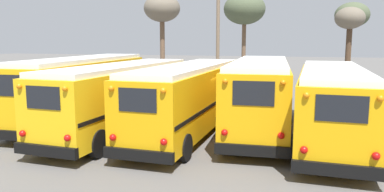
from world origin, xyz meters
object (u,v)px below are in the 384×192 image
object	(u,v)px
utility_pole	(218,34)
bare_tree_2	(244,10)
school_bus_3	(260,93)
bare_tree_3	(162,10)
school_bus_1	(123,95)
bare_tree_0	(352,15)
school_bus_0	(83,87)
bare_tree_1	(350,21)
school_bus_4	(332,101)
school_bus_2	(190,96)

from	to	relation	value
utility_pole	bare_tree_2	xyz separation A→B (m)	(0.48, 10.23, 2.50)
school_bus_3	bare_tree_3	xyz separation A→B (m)	(-9.79, 13.98, 4.86)
school_bus_1	bare_tree_2	xyz separation A→B (m)	(2.11, 22.79, 5.40)
utility_pole	bare_tree_0	distance (m)	15.93
school_bus_3	bare_tree_2	bearing A→B (deg)	100.12
school_bus_0	bare_tree_2	world-z (taller)	bare_tree_2
bare_tree_1	bare_tree_2	bearing A→B (deg)	156.49
bare_tree_0	bare_tree_1	distance (m)	5.67
utility_pole	bare_tree_1	world-z (taller)	utility_pole
school_bus_0	bare_tree_0	size ratio (longest dim) A/B	1.40
school_bus_4	bare_tree_3	world-z (taller)	bare_tree_3
school_bus_2	school_bus_4	world-z (taller)	school_bus_2
utility_pole	bare_tree_0	bearing A→B (deg)	47.92
school_bus_1	bare_tree_0	world-z (taller)	bare_tree_0
school_bus_3	utility_pole	xyz separation A→B (m)	(-4.26, 10.96, 2.81)
school_bus_3	utility_pole	world-z (taller)	utility_pole
school_bus_0	bare_tree_3	distance (m)	14.94
school_bus_1	school_bus_3	xyz separation A→B (m)	(5.89, 1.60, 0.09)
school_bus_2	bare_tree_2	world-z (taller)	bare_tree_2
school_bus_0	bare_tree_1	xyz separation A→B (m)	(14.35, 17.26, 3.89)
bare_tree_2	bare_tree_3	bearing A→B (deg)	-129.83
utility_pole	bare_tree_2	distance (m)	10.54
school_bus_1	school_bus_4	bearing A→B (deg)	4.93
school_bus_0	school_bus_1	distance (m)	3.30
school_bus_1	bare_tree_2	size ratio (longest dim) A/B	1.20
school_bus_1	bare_tree_0	xyz separation A→B (m)	(12.23, 24.31, 4.75)
bare_tree_0	school_bus_4	bearing A→B (deg)	-98.21
school_bus_3	bare_tree_1	bearing A→B (deg)	72.16
school_bus_3	school_bus_4	xyz separation A→B (m)	(2.94, -0.84, -0.10)
school_bus_4	school_bus_1	bearing A→B (deg)	-175.07
utility_pole	school_bus_1	bearing A→B (deg)	-97.37
school_bus_4	utility_pole	world-z (taller)	utility_pole
utility_pole	bare_tree_3	xyz separation A→B (m)	(-5.53, 3.02, 2.05)
school_bus_1	school_bus_4	world-z (taller)	school_bus_1
bare_tree_0	school_bus_3	bearing A→B (deg)	-105.60
school_bus_3	bare_tree_3	distance (m)	17.75
school_bus_1	utility_pole	xyz separation A→B (m)	(1.63, 12.57, 2.90)
bare_tree_2	school_bus_1	bearing A→B (deg)	-95.29
school_bus_4	school_bus_0	bearing A→B (deg)	176.48
school_bus_4	bare_tree_3	size ratio (longest dim) A/B	1.33
school_bus_2	bare_tree_2	distance (m)	22.83
utility_pole	bare_tree_1	size ratio (longest dim) A/B	1.29
bare_tree_3	school_bus_3	bearing A→B (deg)	-55.00
school_bus_0	bare_tree_1	bearing A→B (deg)	50.27
school_bus_0	school_bus_1	xyz separation A→B (m)	(2.94, -1.49, -0.10)
bare_tree_3	bare_tree_2	bearing A→B (deg)	50.17
school_bus_3	bare_tree_0	distance (m)	24.03
school_bus_2	utility_pole	bearing A→B (deg)	96.31
school_bus_1	bare_tree_3	xyz separation A→B (m)	(-3.90, 15.59, 4.94)
school_bus_3	bare_tree_1	world-z (taller)	bare_tree_1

